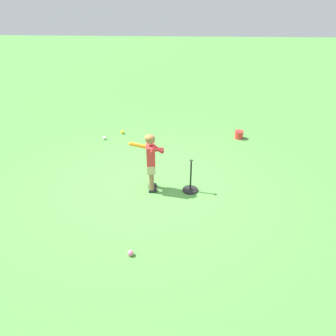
% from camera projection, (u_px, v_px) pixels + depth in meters
% --- Properties ---
extents(ground_plane, '(40.00, 40.00, 0.00)m').
position_uv_depth(ground_plane, '(147.00, 184.00, 6.17)').
color(ground_plane, '#519942').
extents(child_batter, '(0.32, 0.63, 1.08)m').
position_uv_depth(child_batter, '(151.00, 157.00, 5.71)').
color(child_batter, '#232328').
rests_on(child_batter, ground).
extents(play_ball_near_batter, '(0.08, 0.08, 0.08)m').
position_uv_depth(play_ball_near_batter, '(131.00, 253.00, 4.53)').
color(play_ball_near_batter, pink).
rests_on(play_ball_near_batter, ground).
extents(play_ball_behind_batter, '(0.09, 0.09, 0.09)m').
position_uv_depth(play_ball_behind_batter, '(122.00, 132.00, 8.22)').
color(play_ball_behind_batter, yellow).
rests_on(play_ball_behind_batter, ground).
extents(play_ball_midfield, '(0.08, 0.08, 0.08)m').
position_uv_depth(play_ball_midfield, '(104.00, 138.00, 7.92)').
color(play_ball_midfield, white).
rests_on(play_ball_midfield, ground).
extents(batting_tee, '(0.28, 0.28, 0.62)m').
position_uv_depth(batting_tee, '(190.00, 186.00, 5.93)').
color(batting_tee, black).
rests_on(batting_tee, ground).
extents(toy_bucket, '(0.22, 0.22, 0.19)m').
position_uv_depth(toy_bucket, '(239.00, 135.00, 7.96)').
color(toy_bucket, red).
rests_on(toy_bucket, ground).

